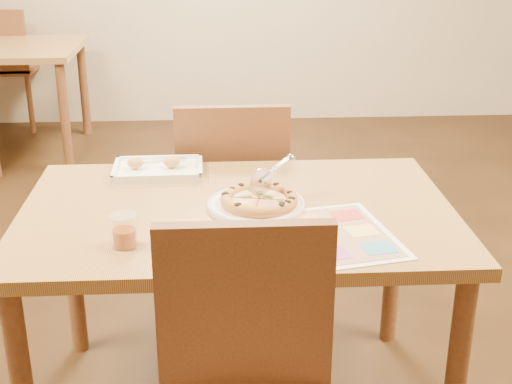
{
  "coord_description": "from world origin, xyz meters",
  "views": [
    {
      "loc": [
        -0.06,
        -1.97,
        1.56
      ],
      "look_at": [
        0.06,
        0.0,
        0.77
      ],
      "focal_mm": 50.0,
      "sensor_mm": 36.0,
      "label": 1
    }
  ],
  "objects": [
    {
      "name": "pizza_cutter",
      "position": [
        0.1,
        0.04,
        0.81
      ],
      "size": [
        0.14,
        0.12,
        0.1
      ],
      "rotation": [
        0.0,
        0.0,
        0.68
      ],
      "color": "silver",
      "rests_on": "pizza"
    },
    {
      "name": "plate",
      "position": [
        0.06,
        0.0,
        0.73
      ],
      "size": [
        0.32,
        0.32,
        0.02
      ],
      "primitive_type": "cylinder",
      "rotation": [
        0.0,
        0.0,
        -0.11
      ],
      "color": "white",
      "rests_on": "dining_table"
    },
    {
      "name": "glass_tumbler",
      "position": [
        -0.31,
        -0.24,
        0.76
      ],
      "size": [
        0.07,
        0.07,
        0.09
      ],
      "rotation": [
        0.0,
        0.0,
        -0.35
      ],
      "color": "#89350A",
      "rests_on": "dining_table"
    },
    {
      "name": "chair_far",
      "position": [
        -0.0,
        0.6,
        0.57
      ],
      "size": [
        0.42,
        0.42,
        0.47
      ],
      "rotation": [
        0.0,
        0.0,
        3.14
      ],
      "color": "brown",
      "rests_on": "ground"
    },
    {
      "name": "pizza",
      "position": [
        0.07,
        -0.0,
        0.75
      ],
      "size": [
        0.23,
        0.23,
        0.04
      ],
      "rotation": [
        0.0,
        0.0,
        -0.2
      ],
      "color": "#CD8446",
      "rests_on": "plate"
    },
    {
      "name": "appetizer_tray",
      "position": [
        -0.26,
        0.32,
        0.73
      ],
      "size": [
        0.3,
        0.21,
        0.06
      ],
      "rotation": [
        0.0,
        0.0,
        0.02
      ],
      "color": "white",
      "rests_on": "dining_table"
    },
    {
      "name": "menu",
      "position": [
        0.28,
        -0.2,
        0.72
      ],
      "size": [
        0.35,
        0.44,
        0.0
      ],
      "primitive_type": "cube",
      "rotation": [
        0.0,
        0.0,
        0.2
      ],
      "color": "white",
      "rests_on": "dining_table"
    },
    {
      "name": "dining_table",
      "position": [
        0.0,
        0.0,
        0.63
      ],
      "size": [
        1.3,
        0.85,
        0.72
      ],
      "color": "#A57C42",
      "rests_on": "ground"
    },
    {
      "name": "bg_chair_far",
      "position": [
        -1.6,
        3.3,
        0.57
      ],
      "size": [
        0.42,
        0.42,
        0.47
      ],
      "rotation": [
        0.0,
        0.0,
        3.14
      ],
      "color": "brown",
      "rests_on": "ground"
    },
    {
      "name": "chair_near",
      "position": [
        0.0,
        -0.6,
        0.57
      ],
      "size": [
        0.42,
        0.42,
        0.47
      ],
      "color": "brown",
      "rests_on": "ground"
    }
  ]
}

